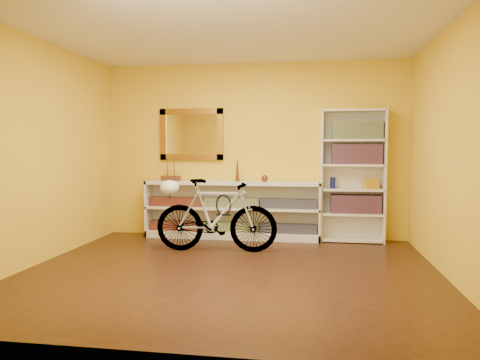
% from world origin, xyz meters
% --- Properties ---
extents(floor, '(4.50, 4.00, 0.01)m').
position_xyz_m(floor, '(0.00, 0.00, -0.01)').
color(floor, black).
rests_on(floor, ground).
extents(ceiling, '(4.50, 4.00, 0.01)m').
position_xyz_m(ceiling, '(0.00, 0.00, 2.60)').
color(ceiling, silver).
rests_on(ceiling, ground).
extents(back_wall, '(4.50, 0.01, 2.60)m').
position_xyz_m(back_wall, '(0.00, 2.00, 1.30)').
color(back_wall, gold).
rests_on(back_wall, ground).
extents(left_wall, '(0.01, 4.00, 2.60)m').
position_xyz_m(left_wall, '(-2.25, 0.00, 1.30)').
color(left_wall, gold).
rests_on(left_wall, ground).
extents(right_wall, '(0.01, 4.00, 2.60)m').
position_xyz_m(right_wall, '(2.25, 0.00, 1.30)').
color(right_wall, gold).
rests_on(right_wall, ground).
extents(gilt_mirror, '(0.98, 0.06, 0.78)m').
position_xyz_m(gilt_mirror, '(-0.95, 1.97, 1.55)').
color(gilt_mirror, brown).
rests_on(gilt_mirror, back_wall).
extents(wall_socket, '(0.09, 0.02, 0.09)m').
position_xyz_m(wall_socket, '(0.90, 1.99, 0.25)').
color(wall_socket, silver).
rests_on(wall_socket, back_wall).
extents(console_unit, '(2.60, 0.35, 0.85)m').
position_xyz_m(console_unit, '(-0.30, 1.81, 0.42)').
color(console_unit, silver).
rests_on(console_unit, floor).
extents(cd_row_lower, '(2.50, 0.13, 0.14)m').
position_xyz_m(cd_row_lower, '(-0.30, 1.79, 0.17)').
color(cd_row_lower, black).
rests_on(cd_row_lower, console_unit).
extents(cd_row_upper, '(2.50, 0.13, 0.14)m').
position_xyz_m(cd_row_upper, '(-0.30, 1.79, 0.54)').
color(cd_row_upper, navy).
rests_on(cd_row_upper, console_unit).
extents(model_ship, '(0.29, 0.13, 0.34)m').
position_xyz_m(model_ship, '(-1.24, 1.81, 1.02)').
color(model_ship, '#402112').
rests_on(model_ship, console_unit).
extents(toy_car, '(0.00, 0.00, 0.00)m').
position_xyz_m(toy_car, '(-0.76, 1.81, 0.85)').
color(toy_car, black).
rests_on(toy_car, console_unit).
extents(bronze_ornament, '(0.07, 0.07, 0.38)m').
position_xyz_m(bronze_ornament, '(-0.22, 1.81, 1.04)').
color(bronze_ornament, '#502E1B').
rests_on(bronze_ornament, console_unit).
extents(decorative_orb, '(0.10, 0.10, 0.10)m').
position_xyz_m(decorative_orb, '(0.19, 1.81, 0.90)').
color(decorative_orb, '#502E1B').
rests_on(decorative_orb, console_unit).
extents(bookcase, '(0.90, 0.30, 1.90)m').
position_xyz_m(bookcase, '(1.44, 1.84, 0.95)').
color(bookcase, silver).
rests_on(bookcase, floor).
extents(book_row_a, '(0.70, 0.22, 0.26)m').
position_xyz_m(book_row_a, '(1.49, 1.84, 0.55)').
color(book_row_a, maroon).
rests_on(book_row_a, bookcase).
extents(book_row_b, '(0.70, 0.22, 0.28)m').
position_xyz_m(book_row_b, '(1.49, 1.84, 1.25)').
color(book_row_b, maroon).
rests_on(book_row_b, bookcase).
extents(book_row_c, '(0.70, 0.22, 0.25)m').
position_xyz_m(book_row_c, '(1.49, 1.84, 1.59)').
color(book_row_c, navy).
rests_on(book_row_c, bookcase).
extents(travel_mug, '(0.07, 0.07, 0.16)m').
position_xyz_m(travel_mug, '(1.17, 1.82, 0.85)').
color(travel_mug, '#152095').
rests_on(travel_mug, bookcase).
extents(red_tin, '(0.16, 0.16, 0.16)m').
position_xyz_m(red_tin, '(1.24, 1.87, 1.55)').
color(red_tin, maroon).
rests_on(red_tin, bookcase).
extents(yellow_bag, '(0.23, 0.19, 0.15)m').
position_xyz_m(yellow_bag, '(1.69, 1.80, 0.84)').
color(yellow_bag, '#C28E22').
rests_on(yellow_bag, bookcase).
extents(bicycle, '(0.50, 1.62, 0.94)m').
position_xyz_m(bicycle, '(-0.34, 0.91, 0.47)').
color(bicycle, silver).
rests_on(bicycle, floor).
extents(helmet, '(0.25, 0.24, 0.19)m').
position_xyz_m(helmet, '(-0.95, 0.88, 0.83)').
color(helmet, white).
rests_on(helmet, bicycle).
extents(u_lock, '(0.21, 0.02, 0.21)m').
position_xyz_m(u_lock, '(-0.25, 0.91, 0.61)').
color(u_lock, black).
rests_on(u_lock, bicycle).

